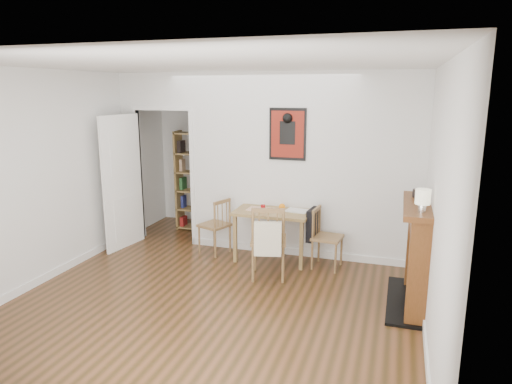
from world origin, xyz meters
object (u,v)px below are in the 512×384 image
(bookshelf, at_px, (197,182))
(orange_fruit, at_px, (282,207))
(dining_table, at_px, (273,216))
(ceramic_jar_b, at_px, (416,193))
(fireplace, at_px, (418,251))
(notebook, at_px, (297,211))
(chair_left, at_px, (214,226))
(ceramic_jar_a, at_px, (424,196))
(chair_right, at_px, (326,237))
(red_glass, at_px, (263,208))
(chair_front, at_px, (269,241))
(mantel_lamp, at_px, (423,198))

(bookshelf, height_order, orange_fruit, bookshelf)
(dining_table, bearing_deg, ceramic_jar_b, -17.33)
(fireplace, xyz_separation_m, notebook, (-1.56, 0.91, 0.10))
(dining_table, distance_m, ceramic_jar_b, 2.00)
(chair_left, bearing_deg, fireplace, -16.78)
(orange_fruit, height_order, ceramic_jar_a, ceramic_jar_a)
(chair_right, xyz_separation_m, fireplace, (1.13, -0.77, 0.19))
(ceramic_jar_a, bearing_deg, orange_fruit, 155.51)
(red_glass, bearing_deg, chair_front, -66.85)
(orange_fruit, bearing_deg, chair_front, -89.09)
(dining_table, bearing_deg, bookshelf, 148.84)
(chair_front, distance_m, red_glass, 0.70)
(orange_fruit, bearing_deg, red_glass, -154.00)
(red_glass, height_order, ceramic_jar_b, ceramic_jar_b)
(chair_left, distance_m, chair_front, 1.19)
(fireplace, height_order, notebook, fireplace)
(notebook, bearing_deg, mantel_lamp, -40.18)
(dining_table, relative_size, chair_front, 1.09)
(red_glass, distance_m, mantel_lamp, 2.40)
(dining_table, bearing_deg, fireplace, -24.21)
(notebook, height_order, ceramic_jar_b, ceramic_jar_b)
(chair_front, xyz_separation_m, mantel_lamp, (1.76, -0.60, 0.82))
(chair_left, distance_m, bookshelf, 1.29)
(chair_front, height_order, ceramic_jar_a, ceramic_jar_a)
(red_glass, xyz_separation_m, ceramic_jar_a, (2.04, -0.70, 0.47))
(orange_fruit, distance_m, mantel_lamp, 2.27)
(mantel_lamp, bearing_deg, ceramic_jar_a, 85.90)
(red_glass, bearing_deg, notebook, 13.28)
(chair_right, relative_size, red_glass, 9.89)
(mantel_lamp, xyz_separation_m, ceramic_jar_a, (0.04, 0.49, -0.09))
(notebook, relative_size, ceramic_jar_a, 2.56)
(chair_left, bearing_deg, ceramic_jar_b, -11.62)
(bookshelf, bearing_deg, dining_table, -31.16)
(red_glass, bearing_deg, ceramic_jar_a, -18.99)
(dining_table, height_order, orange_fruit, orange_fruit)
(orange_fruit, xyz_separation_m, notebook, (0.22, -0.01, -0.04))
(chair_left, relative_size, bookshelf, 0.49)
(chair_front, distance_m, bookshelf, 2.39)
(mantel_lamp, relative_size, ceramic_jar_a, 1.96)
(chair_front, distance_m, ceramic_jar_b, 1.86)
(dining_table, distance_m, ceramic_jar_a, 2.14)
(chair_front, bearing_deg, notebook, 73.29)
(mantel_lamp, bearing_deg, orange_fruit, 143.37)
(chair_left, relative_size, mantel_lamp, 3.51)
(bookshelf, xyz_separation_m, notebook, (1.94, -0.91, -0.11))
(orange_fruit, height_order, ceramic_jar_b, ceramic_jar_b)
(ceramic_jar_a, bearing_deg, fireplace, -101.21)
(fireplace, bearing_deg, chair_right, 145.84)
(chair_left, height_order, red_glass, chair_left)
(dining_table, distance_m, mantel_lamp, 2.35)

